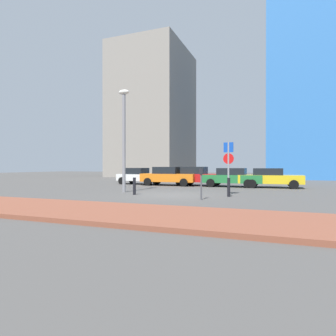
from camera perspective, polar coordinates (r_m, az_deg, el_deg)
ground_plane at (r=16.24m, az=0.17°, el=-5.31°), size 120.00×120.00×0.00m
sidewalk_brick at (r=10.23m, az=-13.86°, el=-8.24°), size 40.00×3.71×0.14m
parked_car_white at (r=26.11m, az=-5.74°, el=-1.54°), size 4.05×2.12×1.46m
parked_car_orange at (r=24.32m, az=0.11°, el=-1.58°), size 4.62×2.05×1.55m
parked_car_red at (r=24.13m, az=5.80°, el=-1.56°), size 4.07×2.07×1.56m
parked_car_green at (r=23.16m, az=12.51°, el=-1.76°), size 4.56×1.97×1.46m
parked_car_yellow at (r=23.01m, az=19.30°, el=-1.79°), size 4.65×2.15×1.45m
parking_sign_post at (r=16.46m, az=11.76°, el=1.24°), size 0.60×0.12×2.95m
parking_meter at (r=13.94m, az=6.53°, el=-2.28°), size 0.18×0.14×1.49m
street_lamp at (r=18.23m, az=-8.64°, el=7.15°), size 0.70×0.36×6.32m
traffic_bollard_near at (r=16.43m, az=-6.61°, el=-3.55°), size 0.17×0.17×0.97m
traffic_bollard_mid at (r=15.58m, az=11.81°, el=-3.72°), size 0.16×0.16×0.99m
building_colorful_midrise at (r=45.40m, az=29.92°, el=13.30°), size 16.68×13.60×23.65m
building_under_construction at (r=48.62m, az=-2.85°, el=10.66°), size 10.73×13.39×20.65m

